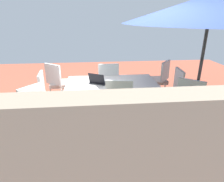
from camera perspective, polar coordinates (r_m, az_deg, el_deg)
ground_plane at (r=3.98m, az=0.00°, el=-7.98°), size 10.00×10.00×0.02m
dining_table at (r=3.69m, az=0.00°, el=1.39°), size 1.73×1.12×0.73m
patio_umbrella at (r=4.00m, az=26.88°, el=20.60°), size 3.06×3.06×2.28m
chair_southeast at (r=4.50m, az=-15.24°, el=2.65°), size 0.58×0.58×0.98m
chair_northwest at (r=3.38m, az=20.85°, el=-4.46°), size 0.58×0.59×0.98m
chair_southwest at (r=4.70m, az=13.41°, el=3.61°), size 0.59×0.58×0.98m
chair_south at (r=4.39m, az=-1.19°, el=2.96°), size 0.46×0.47×0.98m
chair_west at (r=3.99m, az=16.64°, el=0.09°), size 0.48×0.47×0.98m
chair_east at (r=3.81m, az=-17.36°, el=-1.01°), size 0.48×0.47×0.98m
chair_north at (r=3.11m, az=2.01°, el=-5.21°), size 0.48×0.49×0.98m
chair_northeast at (r=3.14m, az=-20.11°, el=-6.36°), size 0.58×0.58×0.98m
laptop at (r=3.68m, az=-4.04°, el=2.86°), size 0.40×0.37×0.21m
cup at (r=3.58m, az=1.01°, el=2.32°), size 0.07×0.07×0.08m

